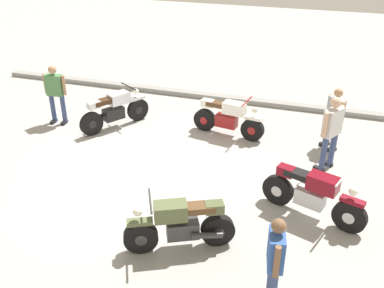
% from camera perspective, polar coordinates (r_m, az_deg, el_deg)
% --- Properties ---
extents(ground_plane, '(40.00, 40.00, 0.00)m').
position_cam_1_polar(ground_plane, '(10.19, -6.41, -3.22)').
color(ground_plane, '#9E9E99').
extents(curb_edge, '(14.00, 0.30, 0.15)m').
position_cam_1_polar(curb_edge, '(14.03, 1.05, 6.38)').
color(curb_edge, gray).
rests_on(curb_edge, ground).
extents(motorcycle_silver_cruiser, '(1.23, 1.82, 1.09)m').
position_cam_1_polar(motorcycle_silver_cruiser, '(12.03, -10.05, 4.41)').
color(motorcycle_silver_cruiser, black).
rests_on(motorcycle_silver_cruiser, ground).
extents(motorcycle_cream_vintage, '(1.95, 0.76, 1.07)m').
position_cam_1_polar(motorcycle_cream_vintage, '(11.48, 4.70, 3.39)').
color(motorcycle_cream_vintage, black).
rests_on(motorcycle_cream_vintage, ground).
extents(motorcycle_olive_vintage, '(1.82, 1.03, 1.07)m').
position_cam_1_polar(motorcycle_olive_vintage, '(7.66, -1.53, -10.52)').
color(motorcycle_olive_vintage, black).
rests_on(motorcycle_olive_vintage, ground).
extents(motorcycle_maroon_cruiser, '(2.01, 0.95, 1.09)m').
position_cam_1_polar(motorcycle_maroon_cruiser, '(8.67, 15.44, -6.26)').
color(motorcycle_maroon_cruiser, black).
rests_on(motorcycle_maroon_cruiser, ground).
extents(person_in_white_shirt, '(0.50, 0.62, 1.76)m').
position_cam_1_polar(person_in_white_shirt, '(10.13, 17.69, 1.88)').
color(person_in_white_shirt, '#384772').
rests_on(person_in_white_shirt, ground).
extents(person_in_green_shirt, '(0.65, 0.33, 1.65)m').
position_cam_1_polar(person_in_green_shirt, '(12.54, -17.33, 6.59)').
color(person_in_green_shirt, '#384772').
rests_on(person_in_green_shirt, ground).
extents(person_in_gray_shirt, '(0.49, 0.56, 1.58)m').
position_cam_1_polar(person_in_gray_shirt, '(11.18, 18.06, 3.55)').
color(person_in_gray_shirt, '#59595B').
rests_on(person_in_gray_shirt, ground).
extents(person_in_blue_shirt, '(0.37, 0.63, 1.58)m').
position_cam_1_polar(person_in_blue_shirt, '(6.56, 10.76, -14.47)').
color(person_in_blue_shirt, '#384772').
rests_on(person_in_blue_shirt, ground).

